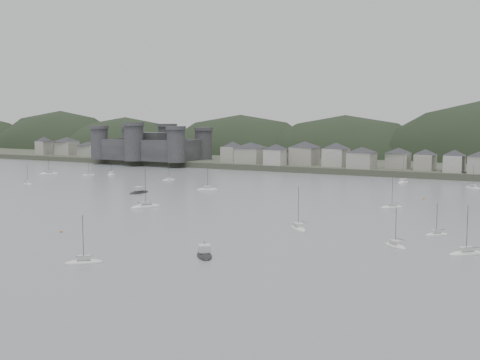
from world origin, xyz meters
The scene contains 10 objects.
ground centered at (0.00, 0.00, 0.00)m, with size 900.00×900.00×0.00m, color slate.
far_shore_land centered at (0.00, 295.00, 1.50)m, with size 900.00×250.00×3.00m, color #383D2D.
forested_ridge centered at (4.83, 269.40, -11.28)m, with size 851.55×103.94×102.57m.
castle centered at (-120.00, 179.80, 10.96)m, with size 66.00×43.00×20.00m.
waterfront_town centered at (50.59, 183.34, 8.66)m, with size 451.48×28.46×12.92m.
sailboat_lead centered at (41.20, 30.86, 0.18)m, with size 7.60×7.73×11.24m.
moored_fleet centered at (-17.04, 66.49, 0.18)m, with size 264.30×178.04×13.56m.
motor_launch_near centered at (36.81, -4.34, 0.29)m, with size 7.27×7.98×3.90m.
motor_launch_far centered at (-37.78, 67.30, 0.28)m, with size 4.02×9.33×4.15m.
mooring_buoys centered at (0.11, 65.22, 0.15)m, with size 165.48×127.18×0.70m.
Camera 1 is at (98.12, -98.80, 26.55)m, focal length 44.00 mm.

